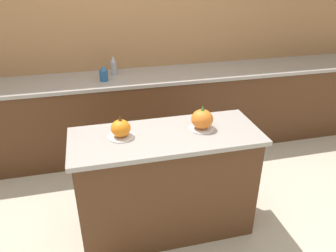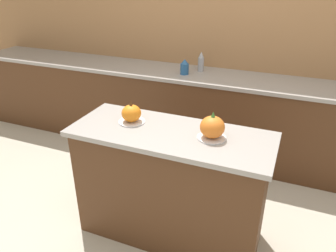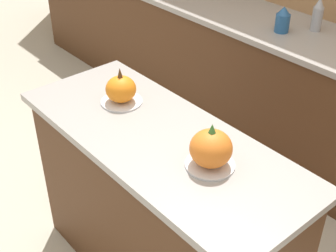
% 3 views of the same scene
% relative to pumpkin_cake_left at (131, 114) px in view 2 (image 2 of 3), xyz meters
% --- Properties ---
extents(ground_plane, '(12.00, 12.00, 0.00)m').
position_rel_pumpkin_cake_left_xyz_m(ground_plane, '(0.32, -0.04, -0.95)').
color(ground_plane, '#BCB29E').
extents(wall_back, '(8.00, 0.06, 2.50)m').
position_rel_pumpkin_cake_left_xyz_m(wall_back, '(0.32, 1.61, 0.30)').
color(wall_back, '#9E7047').
rests_on(wall_back, ground_plane).
extents(kitchen_island, '(1.39, 0.56, 0.89)m').
position_rel_pumpkin_cake_left_xyz_m(kitchen_island, '(0.32, -0.04, -0.51)').
color(kitchen_island, '#4C2D19').
rests_on(kitchen_island, ground_plane).
extents(back_counter, '(6.00, 0.60, 0.90)m').
position_rel_pumpkin_cake_left_xyz_m(back_counter, '(0.32, 1.28, -0.50)').
color(back_counter, '#4C2D19').
rests_on(back_counter, ground_plane).
extents(pumpkin_cake_left, '(0.19, 0.19, 0.18)m').
position_rel_pumpkin_cake_left_xyz_m(pumpkin_cake_left, '(0.00, 0.00, 0.00)').
color(pumpkin_cake_left, silver).
rests_on(pumpkin_cake_left, kitchen_island).
extents(pumpkin_cake_right, '(0.19, 0.19, 0.19)m').
position_rel_pumpkin_cake_left_xyz_m(pumpkin_cake_right, '(0.60, -0.02, 0.01)').
color(pumpkin_cake_right, silver).
rests_on(pumpkin_cake_right, kitchen_island).
extents(bottle_tall, '(0.06, 0.06, 0.21)m').
position_rel_pumpkin_cake_left_xyz_m(bottle_tall, '(0.09, 1.39, 0.05)').
color(bottle_tall, '#99999E').
rests_on(bottle_tall, back_counter).
extents(bottle_short, '(0.09, 0.09, 0.16)m').
position_rel_pumpkin_cake_left_xyz_m(bottle_short, '(-0.03, 1.21, 0.02)').
color(bottle_short, '#235184').
rests_on(bottle_short, back_counter).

